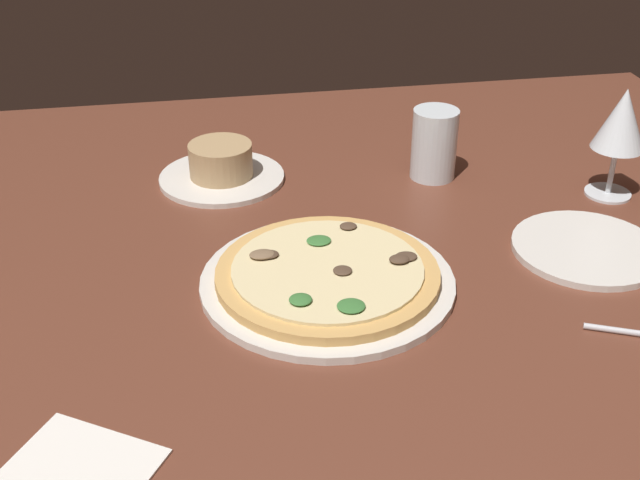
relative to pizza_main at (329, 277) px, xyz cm
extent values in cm
cube|color=brown|center=(-0.23, 11.42, -3.20)|extent=(150.00, 110.00, 4.00)
cylinder|color=silver|center=(0.00, 0.00, -0.70)|extent=(30.41, 30.41, 1.00)
cylinder|color=tan|center=(0.00, 0.00, 0.40)|extent=(26.70, 26.70, 1.20)
cylinder|color=beige|center=(0.00, 0.00, 1.20)|extent=(22.85, 22.85, 0.40)
ellipsoid|color=brown|center=(-7.56, 3.59, 1.77)|extent=(3.12, 2.22, 0.74)
ellipsoid|color=#387033|center=(0.76, -8.72, 1.66)|extent=(3.15, 2.96, 0.52)
ellipsoid|color=#4C3828|center=(4.11, 8.82, 1.66)|extent=(2.20, 1.93, 0.52)
ellipsoid|color=#4C3828|center=(-6.84, 3.60, 1.68)|extent=(2.58, 2.01, 0.56)
ellipsoid|color=#4C3828|center=(9.43, 0.30, 1.65)|extent=(2.70, 2.22, 0.50)
ellipsoid|color=#4C3828|center=(1.30, -1.40, 1.62)|extent=(2.25, 2.20, 0.45)
ellipsoid|color=#387033|center=(-0.47, 5.92, 1.63)|extent=(3.07, 2.64, 0.47)
ellipsoid|color=#4C3828|center=(8.40, -0.36, 1.77)|extent=(2.46, 2.02, 0.74)
ellipsoid|color=#387033|center=(-4.49, -6.60, 1.70)|extent=(2.59, 2.49, 0.61)
cylinder|color=silver|center=(-10.55, 31.01, -0.80)|extent=(18.68, 18.68, 0.80)
cylinder|color=tan|center=(-10.55, 31.01, 2.09)|extent=(9.43, 9.43, 4.98)
cylinder|color=silver|center=(44.17, 16.45, -1.00)|extent=(6.59, 6.59, 0.40)
cylinder|color=silver|center=(44.17, 16.45, 2.68)|extent=(0.80, 0.80, 6.95)
cone|color=silver|center=(44.17, 16.45, 10.50)|extent=(7.37, 7.37, 8.69)
cylinder|color=silver|center=(20.86, 26.81, 4.09)|extent=(6.76, 6.76, 10.57)
cylinder|color=silver|center=(20.86, 26.81, 2.75)|extent=(6.22, 6.22, 7.90)
cylinder|color=silver|center=(33.86, 1.94, -0.75)|extent=(18.98, 18.98, 0.90)
cylinder|color=silver|center=(30.42, -15.42, -0.85)|extent=(9.09, 4.60, 0.70)
camera|label=1|loc=(-15.41, -80.27, 52.55)|focal=45.85mm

